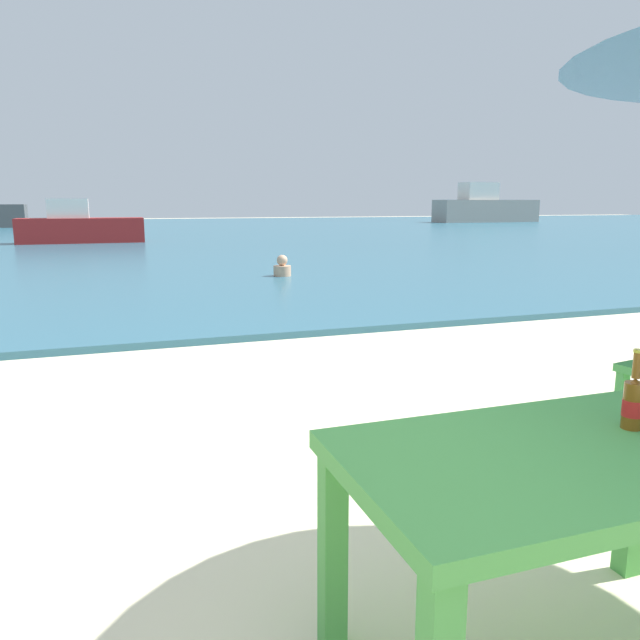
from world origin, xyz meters
TOP-DOWN VIEW (x-y plane):
  - sea_water at (0.00, 30.00)m, footprint 120.00×50.00m
  - picnic_table_green at (-0.46, 0.04)m, footprint 1.40×0.80m
  - beer_bottle_amber at (-0.16, 0.11)m, footprint 0.07×0.07m
  - swimmer_person at (1.47, 10.09)m, footprint 0.34×0.34m
  - boat_fishing_trawler at (-2.58, 22.14)m, footprint 4.24×1.16m
  - boat_ferry at (24.72, 37.71)m, footprint 7.82×2.13m

SIDE VIEW (x-z plane):
  - sea_water at x=0.00m, z-range 0.00..0.08m
  - swimmer_person at x=1.47m, z-range 0.03..0.44m
  - boat_fishing_trawler at x=-2.58m, z-range -0.14..1.41m
  - picnic_table_green at x=-0.46m, z-range 0.27..1.03m
  - beer_bottle_amber at x=-0.16m, z-range 0.72..0.99m
  - boat_ferry at x=24.72m, z-range -0.32..2.52m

